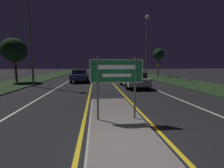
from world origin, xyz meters
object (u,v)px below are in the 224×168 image
streetlight_left_near (29,15)px  car_receding_2 (108,70)px  car_approaching_0 (80,75)px  highway_sign (117,75)px  car_receding_0 (133,79)px  streetlight_right_near (147,35)px  car_receding_1 (114,72)px  warning_sign (158,69)px

streetlight_left_near → car_receding_2: (9.15, 23.52, -5.74)m
streetlight_left_near → car_approaching_0: 7.90m
highway_sign → car_receding_0: highway_sign is taller
highway_sign → car_receding_0: size_ratio=0.47×
streetlight_right_near → car_receding_1: 8.73m
streetlight_right_near → warning_sign: 5.37m
car_receding_0 → warning_sign: warning_sign is taller
highway_sign → car_approaching_0: 13.75m
highway_sign → car_receding_2: size_ratio=0.49×
car_receding_0 → warning_sign: bearing=54.8°
car_receding_1 → car_receding_2: size_ratio=0.92×
streetlight_left_near → warning_sign: 17.76m
car_receding_0 → car_receding_2: size_ratio=1.03×
streetlight_left_near → car_approaching_0: bearing=43.8°
warning_sign → streetlight_right_near: bearing=-157.5°
car_receding_0 → car_approaching_0: 7.42m
highway_sign → car_receding_1: 21.60m
streetlight_left_near → streetlight_right_near: streetlight_left_near is taller
streetlight_right_near → car_approaching_0: bearing=-164.5°
highway_sign → streetlight_left_near: size_ratio=0.23×
streetlight_left_near → car_receding_0: streetlight_left_near is taller
highway_sign → car_receding_1: highway_sign is taller
car_receding_0 → car_receding_2: car_receding_0 is taller
streetlight_left_near → car_approaching_0: size_ratio=2.27×
car_receding_2 → warning_sign: (6.24, -16.24, 0.70)m
car_approaching_0 → highway_sign: bearing=-78.9°
highway_sign → streetlight_right_near: streetlight_right_near is taller
streetlight_right_near → car_receding_1: streetlight_right_near is taller
highway_sign → streetlight_right_near: size_ratio=0.25×
streetlight_right_near → car_receding_2: (-4.02, 17.16, -5.51)m
car_receding_1 → car_approaching_0: size_ratio=0.96×
car_approaching_0 → warning_sign: (11.43, 3.48, 0.65)m
car_receding_0 → streetlight_left_near: bearing=172.2°
car_receding_2 → car_receding_1: bearing=-90.3°
highway_sign → warning_sign: bearing=62.6°
streetlight_right_near → car_receding_0: bearing=-116.5°
highway_sign → streetlight_left_near: streetlight_left_near is taller
car_receding_2 → car_receding_0: bearing=-89.5°
car_receding_0 → car_approaching_0: size_ratio=1.09×
streetlight_right_near → car_receding_1: bearing=127.0°
streetlight_left_near → highway_sign: bearing=-55.6°
highway_sign → car_receding_1: size_ratio=0.53×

